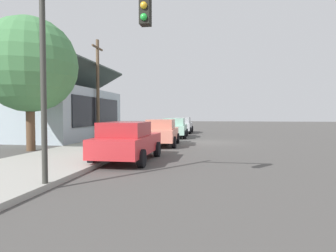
% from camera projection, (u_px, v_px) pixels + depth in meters
% --- Properties ---
extents(ground_plane, '(120.00, 120.00, 0.00)m').
position_uv_depth(ground_plane, '(206.00, 142.00, 19.58)').
color(ground_plane, '#4C4947').
extents(sidewalk_curb, '(60.00, 4.20, 0.16)m').
position_uv_depth(sidewalk_curb, '(127.00, 140.00, 20.50)').
color(sidewalk_curb, '#A3A099').
rests_on(sidewalk_curb, ground).
extents(car_cherry, '(4.41, 2.05, 1.59)m').
position_uv_depth(car_cherry, '(128.00, 141.00, 11.60)').
color(car_cherry, red).
rests_on(car_cherry, ground).
extents(car_coral, '(4.40, 2.11, 1.59)m').
position_uv_depth(car_coral, '(162.00, 132.00, 17.43)').
color(car_coral, '#EA8C75').
rests_on(car_coral, ground).
extents(car_seafoam, '(4.47, 2.16, 1.59)m').
position_uv_depth(car_seafoam, '(175.00, 128.00, 23.43)').
color(car_seafoam, '#9ED1BC').
rests_on(car_seafoam, ground).
extents(car_silver, '(4.51, 2.07, 1.59)m').
position_uv_depth(car_silver, '(182.00, 125.00, 29.17)').
color(car_silver, silver).
rests_on(car_silver, ground).
extents(storefront_building, '(11.12, 7.38, 5.84)m').
position_uv_depth(storefront_building, '(56.00, 112.00, 23.03)').
color(storefront_building, '#ADBCC6').
rests_on(storefront_building, ground).
extents(shade_tree, '(4.86, 4.86, 6.87)m').
position_uv_depth(shade_tree, '(29.00, 65.00, 14.78)').
color(shade_tree, brown).
rests_on(shade_tree, ground).
extents(traffic_light_main, '(0.37, 2.79, 5.20)m').
position_uv_depth(traffic_light_main, '(83.00, 48.00, 6.90)').
color(traffic_light_main, '#383833').
rests_on(traffic_light_main, ground).
extents(utility_pole_wooden, '(1.80, 0.24, 7.50)m').
position_uv_depth(utility_pole_wooden, '(98.00, 87.00, 21.72)').
color(utility_pole_wooden, brown).
rests_on(utility_pole_wooden, ground).
extents(fire_hydrant_red, '(0.22, 0.22, 0.71)m').
position_uv_depth(fire_hydrant_red, '(147.00, 134.00, 20.43)').
color(fire_hydrant_red, red).
rests_on(fire_hydrant_red, sidewalk_curb).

